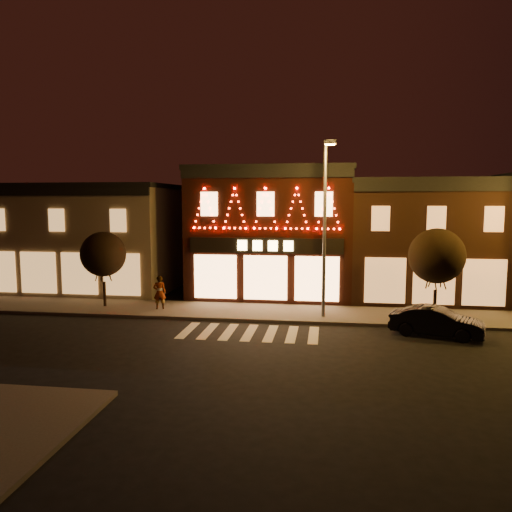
# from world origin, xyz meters

# --- Properties ---
(ground) EXTENTS (120.00, 120.00, 0.00)m
(ground) POSITION_xyz_m (0.00, 0.00, 0.00)
(ground) COLOR black
(ground) RESTS_ON ground
(sidewalk_far) EXTENTS (44.00, 4.00, 0.15)m
(sidewalk_far) POSITION_xyz_m (2.00, 8.00, 0.07)
(sidewalk_far) COLOR #47423D
(sidewalk_far) RESTS_ON ground
(building_left) EXTENTS (12.20, 8.28, 7.30)m
(building_left) POSITION_xyz_m (-13.00, 13.99, 3.66)
(building_left) COLOR #7C6B58
(building_left) RESTS_ON ground
(building_pulp) EXTENTS (10.20, 8.34, 8.30)m
(building_pulp) POSITION_xyz_m (0.00, 13.98, 4.16)
(building_pulp) COLOR #33120B
(building_pulp) RESTS_ON ground
(building_right_a) EXTENTS (9.20, 8.28, 7.50)m
(building_right_a) POSITION_xyz_m (9.50, 13.99, 3.76)
(building_right_a) COLOR #341C12
(building_right_a) RESTS_ON ground
(streetlamp_mid) EXTENTS (0.60, 2.06, 8.96)m
(streetlamp_mid) POSITION_xyz_m (3.44, 6.96, 5.41)
(streetlamp_mid) COLOR #59595E
(streetlamp_mid) RESTS_ON sidewalk_far
(tree_left) EXTENTS (2.57, 2.57, 4.29)m
(tree_left) POSITION_xyz_m (-9.10, 8.02, 3.15)
(tree_left) COLOR black
(tree_left) RESTS_ON sidewalk_far
(tree_right) EXTENTS (2.79, 2.79, 4.67)m
(tree_right) POSITION_xyz_m (9.04, 7.36, 3.42)
(tree_right) COLOR black
(tree_right) RESTS_ON sidewalk_far
(dark_sedan) EXTENTS (4.35, 2.63, 1.35)m
(dark_sedan) POSITION_xyz_m (8.57, 4.65, 0.68)
(dark_sedan) COLOR black
(dark_sedan) RESTS_ON ground
(pedestrian) EXTENTS (0.79, 0.64, 1.88)m
(pedestrian) POSITION_xyz_m (-5.69, 7.71, 1.09)
(pedestrian) COLOR gray
(pedestrian) RESTS_ON sidewalk_far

